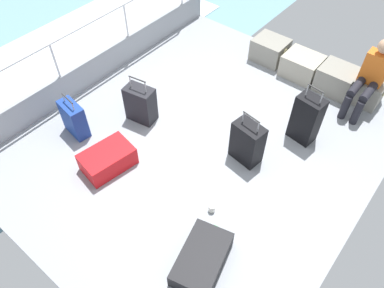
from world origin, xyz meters
The scene contains 16 objects.
ground_plane centered at (0.00, 0.00, -0.03)m, with size 4.40×5.20×0.06m, color gray.
gunwale_port centered at (-2.17, 0.00, 0.23)m, with size 0.06×5.20×0.45m, color gray.
railing_port centered at (-2.17, 0.00, 0.78)m, with size 0.04×4.20×1.02m.
sea_wake centered at (-3.60, 0.00, -0.34)m, with size 12.00×12.00×0.01m.
cargo_crate_0 centered at (-0.30, 2.19, 0.19)m, with size 0.58×0.47×0.38m.
cargo_crate_1 centered at (0.33, 2.14, 0.18)m, with size 0.62×0.49×0.37m.
cargo_crate_2 centered at (0.93, 2.15, 0.20)m, with size 0.59×0.48×0.40m.
cargo_crate_3 centered at (1.39, 2.19, 0.20)m, with size 0.52×0.40×0.40m.
passenger_seated centered at (1.39, 2.00, 0.58)m, with size 0.34×0.66×1.10m.
suitcase_0 centered at (-0.98, -0.25, 0.28)m, with size 0.45×0.32×0.73m.
suitcase_1 centered at (0.62, 0.08, 0.30)m, with size 0.43×0.30×0.77m.
suitcase_2 centered at (1.02, 0.89, 0.36)m, with size 0.38×0.29×0.89m.
suitcase_3 centered at (-0.69, -1.17, 0.14)m, with size 0.54×0.72×0.27m.
suitcase_4 centered at (-1.50, -1.04, 0.26)m, with size 0.43×0.25×0.64m.
suitcase_5 centered at (1.09, -1.45, 0.10)m, with size 0.62×0.83×0.21m.
paper_cup centered at (0.77, -0.86, 0.05)m, with size 0.08×0.08×0.10m, color white.
Camera 1 is at (2.06, -2.81, 3.86)m, focal length 34.50 mm.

